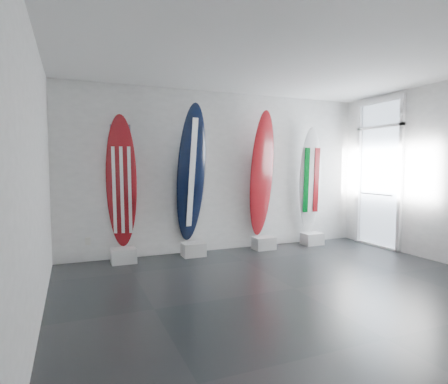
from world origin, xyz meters
name	(u,v)px	position (x,y,z in m)	size (l,w,h in m)	color
floor	(294,288)	(0.00, 0.00, 0.00)	(6.00, 6.00, 0.00)	black
ceiling	(297,55)	(0.00, 0.00, 3.00)	(6.00, 6.00, 0.00)	white
wall_back	(222,172)	(0.00, 2.50, 1.50)	(6.00, 6.00, 0.00)	silver
wall_left	(35,177)	(-3.00, 0.00, 1.50)	(5.00, 5.00, 0.00)	silver
display_block_usa	(124,256)	(-1.91, 2.18, 0.12)	(0.40, 0.30, 0.24)	silver
surfboard_usa	(121,182)	(-1.91, 2.28, 1.35)	(0.50, 0.08, 2.22)	maroon
display_block_navy	(193,249)	(-0.69, 2.18, 0.12)	(0.40, 0.30, 0.24)	silver
surfboard_navy	(191,174)	(-0.69, 2.28, 1.47)	(0.56, 0.08, 2.49)	black
display_block_swiss	(264,243)	(0.74, 2.18, 0.12)	(0.40, 0.30, 0.24)	silver
surfboard_swiss	(262,174)	(0.74, 2.28, 1.45)	(0.55, 0.08, 2.44)	maroon
display_block_italy	(312,239)	(1.86, 2.18, 0.12)	(0.40, 0.30, 0.24)	silver
surfboard_italy	(310,180)	(1.86, 2.28, 1.32)	(0.49, 0.08, 2.16)	white
wall_outlet	(88,241)	(-2.45, 2.48, 0.35)	(0.09, 0.02, 0.13)	silver
glass_door	(379,175)	(2.97, 1.55, 1.43)	(0.12, 1.16, 2.85)	white
balcony	(425,218)	(4.30, 1.55, 0.50)	(2.80, 2.20, 1.20)	slate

